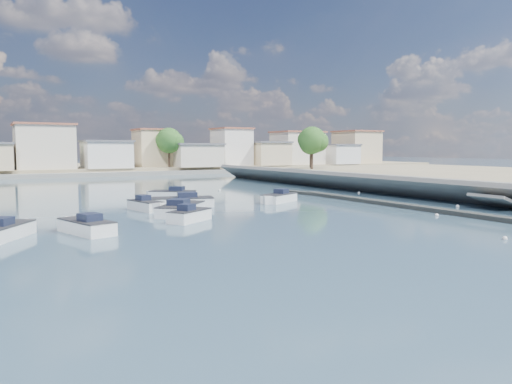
% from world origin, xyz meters
% --- Properties ---
extents(ground, '(400.00, 400.00, 0.00)m').
position_xyz_m(ground, '(0.00, 40.00, 0.00)').
color(ground, '#294453').
rests_on(ground, ground).
extents(seawall_walkway, '(5.00, 90.00, 1.80)m').
position_xyz_m(seawall_walkway, '(18.50, 13.00, 0.90)').
color(seawall_walkway, slate).
rests_on(seawall_walkway, ground).
extents(breakwater, '(2.00, 31.02, 0.35)m').
position_xyz_m(breakwater, '(6.90, 12.69, 0.17)').
color(breakwater, black).
rests_on(breakwater, ground).
extents(far_shore_land, '(160.00, 40.00, 1.40)m').
position_xyz_m(far_shore_land, '(0.00, 92.00, 0.70)').
color(far_shore_land, gray).
rests_on(far_shore_land, ground).
extents(far_shore_quay, '(160.00, 2.50, 0.80)m').
position_xyz_m(far_shore_quay, '(0.00, 71.00, 0.40)').
color(far_shore_quay, slate).
rests_on(far_shore_quay, ground).
extents(far_town, '(113.01, 12.80, 8.35)m').
position_xyz_m(far_town, '(10.71, 76.92, 4.93)').
color(far_town, beige).
rests_on(far_town, far_shore_land).
extents(shore_trees, '(74.56, 38.32, 7.92)m').
position_xyz_m(shore_trees, '(8.34, 68.11, 6.22)').
color(shore_trees, '#38281E').
rests_on(shore_trees, ground).
extents(motorboat_a, '(2.94, 4.94, 1.48)m').
position_xyz_m(motorboat_a, '(-19.88, 8.54, 0.38)').
color(motorboat_a, white).
rests_on(motorboat_a, ground).
extents(motorboat_b, '(3.81, 3.30, 1.48)m').
position_xyz_m(motorboat_b, '(-12.28, 10.14, 0.38)').
color(motorboat_b, white).
rests_on(motorboat_b, ground).
extents(motorboat_c, '(6.49, 3.74, 1.48)m').
position_xyz_m(motorboat_c, '(-10.13, 19.01, 0.38)').
color(motorboat_c, white).
rests_on(motorboat_c, ground).
extents(motorboat_d, '(4.56, 3.55, 1.48)m').
position_xyz_m(motorboat_d, '(-0.47, 17.63, 0.38)').
color(motorboat_d, white).
rests_on(motorboat_d, ground).
extents(motorboat_e, '(3.57, 4.42, 1.48)m').
position_xyz_m(motorboat_e, '(-24.10, 8.98, 0.38)').
color(motorboat_e, white).
rests_on(motorboat_e, ground).
extents(motorboat_f, '(4.78, 4.30, 1.48)m').
position_xyz_m(motorboat_f, '(-8.28, 26.23, 0.38)').
color(motorboat_f, white).
rests_on(motorboat_f, ground).
extents(motorboat_g, '(2.27, 4.39, 1.48)m').
position_xyz_m(motorboat_g, '(-13.34, 17.51, 0.38)').
color(motorboat_g, white).
rests_on(motorboat_g, ground).
extents(motorboat_h, '(5.32, 5.76, 1.48)m').
position_xyz_m(motorboat_h, '(-11.47, 14.11, 0.38)').
color(motorboat_h, white).
rests_on(motorboat_h, ground).
extents(mooring_buoys, '(19.31, 38.17, 0.31)m').
position_xyz_m(mooring_buoys, '(4.10, 14.04, 0.05)').
color(mooring_buoys, silver).
rests_on(mooring_buoys, ground).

